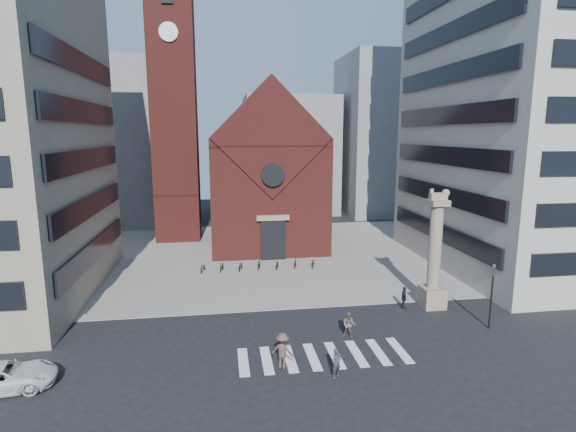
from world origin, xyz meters
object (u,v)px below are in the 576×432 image
(pedestrian_0, at_px, (337,363))
(pedestrian_2, at_px, (404,298))
(lion_column, at_px, (434,261))
(white_car, at_px, (3,377))
(scooter_0, at_px, (203,268))
(pedestrian_1, at_px, (349,325))
(traffic_light, at_px, (492,295))

(pedestrian_0, distance_m, pedestrian_2, 10.95)
(lion_column, bearing_deg, white_car, -164.82)
(lion_column, relative_size, scooter_0, 5.66)
(pedestrian_1, xyz_separation_m, scooter_0, (-9.40, 14.73, -0.38))
(traffic_light, xyz_separation_m, pedestrian_1, (-9.38, 0.04, -1.45))
(pedestrian_1, relative_size, scooter_0, 1.09)
(traffic_light, height_order, pedestrian_0, traffic_light)
(pedestrian_1, bearing_deg, traffic_light, 25.34)
(white_car, distance_m, pedestrian_0, 16.57)
(traffic_light, xyz_separation_m, white_car, (-27.83, -3.01, -1.61))
(lion_column, relative_size, pedestrian_2, 5.32)
(white_car, relative_size, pedestrian_0, 3.11)
(lion_column, xyz_separation_m, pedestrian_1, (-7.39, -3.96, -2.62))
(traffic_light, bearing_deg, pedestrian_1, 179.74)
(white_car, height_order, pedestrian_0, pedestrian_0)
(lion_column, height_order, pedestrian_0, lion_column)
(traffic_light, relative_size, pedestrian_1, 2.57)
(lion_column, height_order, scooter_0, lion_column)
(lion_column, height_order, pedestrian_2, lion_column)
(white_car, xyz_separation_m, scooter_0, (9.04, 17.78, -0.22))
(pedestrian_0, xyz_separation_m, pedestrian_1, (1.92, 4.33, 0.05))
(scooter_0, bearing_deg, lion_column, -19.34)
(pedestrian_2, bearing_deg, traffic_light, -125.91)
(lion_column, xyz_separation_m, traffic_light, (1.99, -4.00, -1.17))
(lion_column, bearing_deg, pedestrian_2, 180.00)
(pedestrian_0, bearing_deg, white_car, 140.77)
(white_car, relative_size, pedestrian_2, 2.99)
(white_car, distance_m, pedestrian_1, 18.70)
(traffic_light, height_order, white_car, traffic_light)
(lion_column, relative_size, pedestrian_1, 5.18)
(lion_column, relative_size, traffic_light, 2.02)
(traffic_light, distance_m, pedestrian_2, 5.94)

